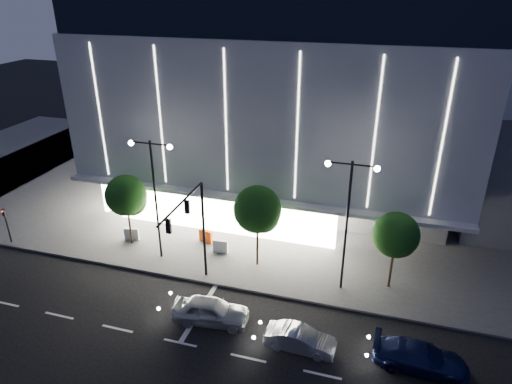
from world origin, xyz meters
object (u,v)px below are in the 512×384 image
object	(u,v)px
car_third	(420,357)
barrier_d	(220,246)
car_second	(300,339)
street_lamp_west	(154,183)
tree_right	(396,237)
barrier_b	(132,234)
car_lead	(211,311)
street_lamp_east	(348,208)
tree_mid	(258,212)
barrier_c	(206,236)
traffic_mast	(193,222)
ped_signal_far	(6,222)
tree_left	(127,197)

from	to	relation	value
car_third	barrier_d	xyz separation A→B (m)	(-13.81, 7.31, -0.05)
car_second	car_third	size ratio (longest dim) A/B	0.80
car_second	barrier_d	distance (m)	10.81
street_lamp_west	tree_right	distance (m)	16.19
car_second	barrier_b	bearing A→B (deg)	65.21
car_lead	barrier_d	distance (m)	7.36
street_lamp_east	car_second	world-z (taller)	street_lamp_east
car_lead	car_third	size ratio (longest dim) A/B	0.95
tree_mid	barrier_c	size ratio (longest dim) A/B	5.59
traffic_mast	tree_mid	xyz separation A→B (m)	(3.03, 3.68, -0.69)
tree_mid	ped_signal_far	bearing A→B (deg)	-172.45
street_lamp_west	barrier_c	world-z (taller)	street_lamp_west
ped_signal_far	car_lead	xyz separation A→B (m)	(18.00, -3.83, -1.11)
tree_mid	street_lamp_east	bearing A→B (deg)	-9.69
tree_left	car_third	distance (m)	22.01
car_lead	car_second	size ratio (longest dim) A/B	1.18
street_lamp_west	barrier_b	world-z (taller)	street_lamp_west
barrier_c	barrier_d	distance (m)	1.92
traffic_mast	tree_right	size ratio (longest dim) A/B	1.28
car_lead	barrier_d	world-z (taller)	car_lead
tree_mid	car_lead	world-z (taller)	tree_mid
street_lamp_east	car_third	world-z (taller)	street_lamp_east
street_lamp_east	tree_left	world-z (taller)	street_lamp_east
ped_signal_far	tree_left	bearing A→B (deg)	15.61
car_third	barrier_c	bearing A→B (deg)	64.28
barrier_c	traffic_mast	bearing A→B (deg)	-59.35
street_lamp_west	car_third	xyz separation A→B (m)	(17.76, -5.57, -5.26)
street_lamp_east	ped_signal_far	distance (m)	25.37
traffic_mast	street_lamp_east	bearing A→B (deg)	16.48
car_second	barrier_d	size ratio (longest dim) A/B	3.53
ped_signal_far	tree_mid	bearing A→B (deg)	7.55
street_lamp_west	tree_right	xyz separation A→B (m)	(16.03, 1.02, -2.07)
tree_right	car_third	xyz separation A→B (m)	(1.73, -6.59, -3.18)
tree_mid	car_third	bearing A→B (deg)	-31.55
tree_left	ped_signal_far	bearing A→B (deg)	-164.39
tree_right	barrier_b	size ratio (longest dim) A/B	5.01
tree_left	barrier_d	xyz separation A→B (m)	(6.92, 0.72, -3.38)
street_lamp_east	ped_signal_far	size ratio (longest dim) A/B	3.00
car_second	barrier_b	world-z (taller)	car_second
barrier_b	barrier_d	size ratio (longest dim) A/B	1.00
tree_left	car_lead	distance (m)	11.47
ped_signal_far	barrier_d	bearing A→B (deg)	11.48
traffic_mast	street_lamp_east	world-z (taller)	street_lamp_east
traffic_mast	car_third	world-z (taller)	traffic_mast
barrier_c	barrier_d	size ratio (longest dim) A/B	1.00
tree_mid	tree_right	bearing A→B (deg)	-0.00
tree_left	barrier_b	distance (m)	3.42
traffic_mast	tree_right	xyz separation A→B (m)	(12.03, 3.68, -1.14)
tree_mid	barrier_b	world-z (taller)	tree_mid
ped_signal_far	car_second	world-z (taller)	ped_signal_far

